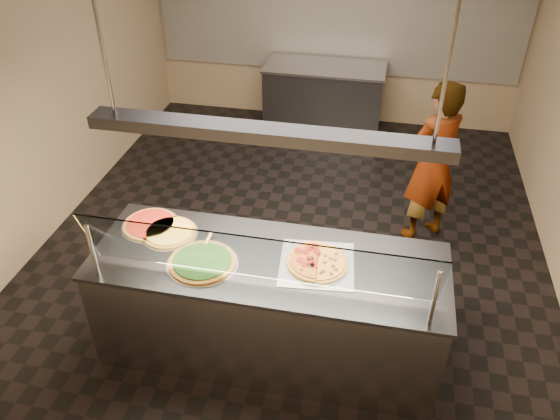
% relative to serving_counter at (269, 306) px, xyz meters
% --- Properties ---
extents(ground, '(5.00, 6.00, 0.02)m').
position_rel_serving_counter_xyz_m(ground, '(-0.07, 1.42, -0.48)').
color(ground, black).
rests_on(ground, ground).
extents(wall_back, '(5.00, 0.02, 3.00)m').
position_rel_serving_counter_xyz_m(wall_back, '(-0.07, 4.43, 1.03)').
color(wall_back, '#92795E').
rests_on(wall_back, ground).
extents(wall_front, '(5.00, 0.02, 3.00)m').
position_rel_serving_counter_xyz_m(wall_front, '(-0.07, -1.59, 1.03)').
color(wall_front, '#92795E').
rests_on(wall_front, ground).
extents(wall_left, '(0.02, 6.00, 3.00)m').
position_rel_serving_counter_xyz_m(wall_left, '(-2.58, 1.42, 1.03)').
color(wall_left, '#92795E').
rests_on(wall_left, ground).
extents(tile_band, '(4.90, 0.02, 1.20)m').
position_rel_serving_counter_xyz_m(tile_band, '(-0.07, 4.40, 0.83)').
color(tile_band, silver).
rests_on(tile_band, wall_back).
extents(serving_counter, '(2.60, 0.94, 0.93)m').
position_rel_serving_counter_xyz_m(serving_counter, '(0.00, 0.00, 0.00)').
color(serving_counter, '#B7B7BC').
rests_on(serving_counter, ground).
extents(sneeze_guard, '(2.36, 0.18, 0.54)m').
position_rel_serving_counter_xyz_m(sneeze_guard, '(0.00, -0.34, 0.76)').
color(sneeze_guard, '#B7B7BC').
rests_on(sneeze_guard, serving_counter).
extents(perforated_tray, '(0.58, 0.58, 0.01)m').
position_rel_serving_counter_xyz_m(perforated_tray, '(0.35, 0.02, 0.47)').
color(perforated_tray, silver).
rests_on(perforated_tray, serving_counter).
extents(half_pizza_pepperoni, '(0.26, 0.46, 0.05)m').
position_rel_serving_counter_xyz_m(half_pizza_pepperoni, '(0.25, 0.02, 0.50)').
color(half_pizza_pepperoni, brown).
rests_on(half_pizza_pepperoni, perforated_tray).
extents(half_pizza_sausage, '(0.26, 0.46, 0.04)m').
position_rel_serving_counter_xyz_m(half_pizza_sausage, '(0.46, 0.02, 0.49)').
color(half_pizza_sausage, brown).
rests_on(half_pizza_sausage, perforated_tray).
extents(pizza_spinach, '(0.52, 0.52, 0.03)m').
position_rel_serving_counter_xyz_m(pizza_spinach, '(-0.46, -0.13, 0.48)').
color(pizza_spinach, silver).
rests_on(pizza_spinach, serving_counter).
extents(pizza_cheese, '(0.43, 0.43, 0.03)m').
position_rel_serving_counter_xyz_m(pizza_cheese, '(-0.82, 0.15, 0.48)').
color(pizza_cheese, silver).
rests_on(pizza_cheese, serving_counter).
extents(pizza_tomato, '(0.45, 0.45, 0.03)m').
position_rel_serving_counter_xyz_m(pizza_tomato, '(-1.00, 0.22, 0.48)').
color(pizza_tomato, silver).
rests_on(pizza_tomato, serving_counter).
extents(pizza_spatula, '(0.17, 0.23, 0.02)m').
position_rel_serving_counter_xyz_m(pizza_spatula, '(-0.45, 0.07, 0.49)').
color(pizza_spatula, '#B7B7BC').
rests_on(pizza_spatula, pizza_spinach).
extents(prep_table, '(1.59, 0.74, 0.93)m').
position_rel_serving_counter_xyz_m(prep_table, '(-0.13, 3.97, 0.00)').
color(prep_table, '#39393F').
rests_on(prep_table, ground).
extents(worker, '(0.73, 0.69, 1.68)m').
position_rel_serving_counter_xyz_m(worker, '(1.21, 1.81, 0.38)').
color(worker, '#27232C').
rests_on(worker, ground).
extents(heat_lamp_housing, '(2.30, 0.18, 0.08)m').
position_rel_serving_counter_xyz_m(heat_lamp_housing, '(-0.00, 0.00, 1.48)').
color(heat_lamp_housing, '#39393F').
rests_on(heat_lamp_housing, ceiling).
extents(lamp_rod_left, '(0.02, 0.02, 1.01)m').
position_rel_serving_counter_xyz_m(lamp_rod_left, '(-1.00, 0.00, 2.03)').
color(lamp_rod_left, '#B7B7BC').
rests_on(lamp_rod_left, ceiling).
extents(lamp_rod_right, '(0.02, 0.02, 1.01)m').
position_rel_serving_counter_xyz_m(lamp_rod_right, '(1.00, 0.00, 2.03)').
color(lamp_rod_right, '#B7B7BC').
rests_on(lamp_rod_right, ceiling).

